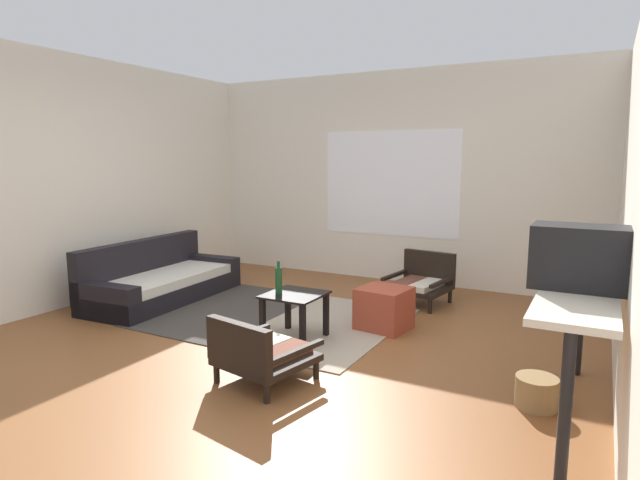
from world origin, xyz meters
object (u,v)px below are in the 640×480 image
at_px(ottoman_orange, 384,308).
at_px(clay_vase, 584,256).
at_px(armchair_by_window, 421,280).
at_px(crt_television, 581,257).
at_px(glass_bottle, 279,280).
at_px(wicker_basket, 536,392).
at_px(couch, 160,282).
at_px(console_shelf, 578,301).
at_px(coffee_table, 295,304).
at_px(armchair_striped_foreground, 260,353).

relative_size(ottoman_orange, clay_vase, 1.45).
relative_size(armchair_by_window, crt_television, 1.28).
distance_m(glass_bottle, wicker_basket, 2.22).
height_order(couch, console_shelf, console_shelf).
height_order(coffee_table, clay_vase, clay_vase).
height_order(console_shelf, clay_vase, clay_vase).
xyz_separation_m(crt_television, glass_bottle, (-2.36, 0.43, -0.49)).
height_order(armchair_striped_foreground, crt_television, crt_television).
xyz_separation_m(coffee_table, armchair_striped_foreground, (0.26, -0.92, -0.09)).
bearing_deg(couch, wicker_basket, -10.86).
bearing_deg(armchair_striped_foreground, ottoman_orange, 78.48).
height_order(armchair_by_window, clay_vase, clay_vase).
bearing_deg(glass_bottle, wicker_basket, -7.57).
height_order(ottoman_orange, glass_bottle, glass_bottle).
xyz_separation_m(coffee_table, wicker_basket, (2.04, -0.36, -0.22)).
xyz_separation_m(armchair_by_window, ottoman_orange, (-0.02, -1.06, -0.06)).
height_order(couch, armchair_by_window, couch).
xyz_separation_m(armchair_by_window, console_shelf, (1.63, -2.15, 0.50)).
distance_m(armchair_striped_foreground, wicker_basket, 1.87).
relative_size(coffee_table, glass_bottle, 1.70).
bearing_deg(console_shelf, ottoman_orange, 146.50).
bearing_deg(crt_television, armchair_striped_foreground, -168.14).
bearing_deg(glass_bottle, console_shelf, -8.84).
relative_size(couch, coffee_table, 3.86).
distance_m(armchair_by_window, clay_vase, 2.48).
distance_m(console_shelf, wicker_basket, 0.69).
bearing_deg(couch, clay_vase, -5.84).
relative_size(couch, glass_bottle, 6.55).
height_order(coffee_table, glass_bottle, glass_bottle).
xyz_separation_m(couch, console_shelf, (4.29, -0.86, 0.55)).
xyz_separation_m(crt_television, wicker_basket, (-0.20, 0.14, -0.93)).
distance_m(armchair_striped_foreground, glass_bottle, 0.98).
distance_m(coffee_table, glass_bottle, 0.26).
bearing_deg(console_shelf, couch, 168.62).
xyz_separation_m(armchair_striped_foreground, ottoman_orange, (0.32, 1.58, -0.03)).
bearing_deg(crt_television, couch, 167.79).
height_order(coffee_table, wicker_basket, coffee_table).
relative_size(clay_vase, wicker_basket, 1.13).
bearing_deg(console_shelf, armchair_striped_foreground, -166.40).
height_order(armchair_by_window, wicker_basket, armchair_by_window).
xyz_separation_m(crt_television, clay_vase, (0.00, 0.49, -0.08)).
distance_m(ottoman_orange, clay_vase, 1.94).
distance_m(armchair_by_window, ottoman_orange, 1.06).
relative_size(couch, clay_vase, 6.36).
bearing_deg(coffee_table, couch, 168.26).
height_order(couch, glass_bottle, glass_bottle).
height_order(clay_vase, glass_bottle, clay_vase).
xyz_separation_m(clay_vase, glass_bottle, (-2.36, -0.06, -0.41)).
distance_m(couch, console_shelf, 4.41).
height_order(couch, ottoman_orange, couch).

